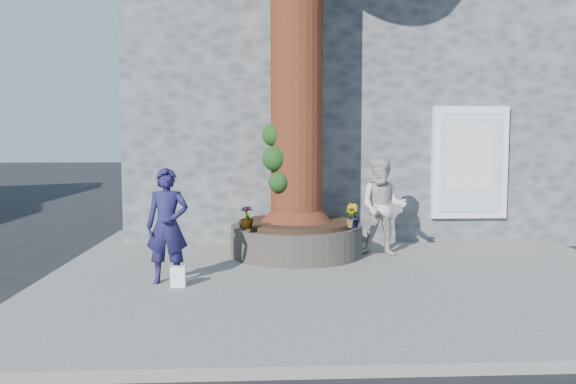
{
  "coord_description": "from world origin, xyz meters",
  "views": [
    {
      "loc": [
        0.15,
        -7.73,
        2.05
      ],
      "look_at": [
        0.64,
        1.74,
        1.25
      ],
      "focal_mm": 35.0,
      "sensor_mm": 36.0,
      "label": 1
    }
  ],
  "objects": [
    {
      "name": "yellow_line",
      "position": [
        -3.05,
        1.0,
        0.0
      ],
      "size": [
        0.1,
        30.0,
        0.01
      ],
      "primitive_type": "cube",
      "color": "yellow",
      "rests_on": "ground"
    },
    {
      "name": "stone_shop",
      "position": [
        2.5,
        7.2,
        3.16
      ],
      "size": [
        10.3,
        8.3,
        6.3
      ],
      "color": "#434648",
      "rests_on": "ground"
    },
    {
      "name": "pavement",
      "position": [
        1.5,
        1.0,
        0.06
      ],
      "size": [
        9.0,
        8.0,
        0.12
      ],
      "primitive_type": "cube",
      "color": "slate",
      "rests_on": "ground"
    },
    {
      "name": "ground",
      "position": [
        0.0,
        0.0,
        0.0
      ],
      "size": [
        120.0,
        120.0,
        0.0
      ],
      "primitive_type": "plane",
      "color": "black",
      "rests_on": "ground"
    },
    {
      "name": "shopping_bag",
      "position": [
        -0.96,
        -0.15,
        0.26
      ],
      "size": [
        0.2,
        0.12,
        0.28
      ],
      "primitive_type": "cube",
      "rotation": [
        0.0,
        0.0,
        -0.01
      ],
      "color": "white",
      "rests_on": "pavement"
    },
    {
      "name": "plant_b",
      "position": [
        1.65,
        1.15,
        0.92
      ],
      "size": [
        0.3,
        0.3,
        0.39
      ],
      "primitive_type": "imported",
      "rotation": [
        0.0,
        0.0,
        2.4
      ],
      "color": "gray",
      "rests_on": "planter"
    },
    {
      "name": "planter",
      "position": [
        0.8,
        2.0,
        0.41
      ],
      "size": [
        2.3,
        2.3,
        0.6
      ],
      "color": "black",
      "rests_on": "pavement"
    },
    {
      "name": "woman",
      "position": [
        2.29,
        1.87,
        0.97
      ],
      "size": [
        1.0,
        0.89,
        1.71
      ],
      "primitive_type": "imported",
      "rotation": [
        0.0,
        0.0,
        -0.35
      ],
      "color": "#BCB8B4",
      "rests_on": "pavement"
    },
    {
      "name": "plant_c",
      "position": [
        -0.05,
        1.15,
        0.9
      ],
      "size": [
        0.25,
        0.25,
        0.37
      ],
      "primitive_type": "imported",
      "rotation": [
        0.0,
        0.0,
        3.39
      ],
      "color": "gray",
      "rests_on": "planter"
    },
    {
      "name": "plant_d",
      "position": [
        1.65,
        1.15,
        0.89
      ],
      "size": [
        0.36,
        0.38,
        0.33
      ],
      "primitive_type": "imported",
      "rotation": [
        0.0,
        0.0,
        5.13
      ],
      "color": "gray",
      "rests_on": "planter"
    },
    {
      "name": "plant_a",
      "position": [
        1.06,
        2.57,
        0.88
      ],
      "size": [
        0.18,
        0.13,
        0.32
      ],
      "primitive_type": "imported",
      "rotation": [
        0.0,
        0.0,
        0.09
      ],
      "color": "gray",
      "rests_on": "planter"
    },
    {
      "name": "man",
      "position": [
        -1.13,
        0.07,
        0.93
      ],
      "size": [
        0.6,
        0.4,
        1.61
      ],
      "primitive_type": "imported",
      "rotation": [
        0.0,
        0.0,
        -0.03
      ],
      "color": "#19163F",
      "rests_on": "pavement"
    }
  ]
}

